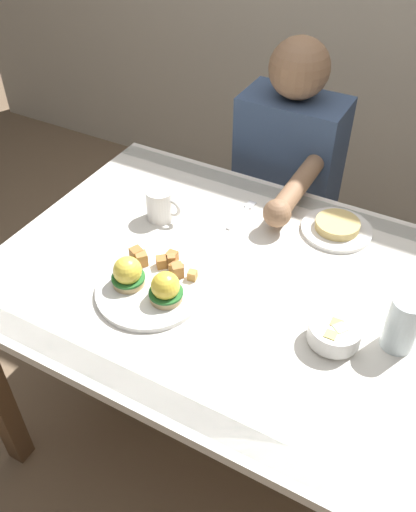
# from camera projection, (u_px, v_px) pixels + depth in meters

# --- Properties ---
(ground_plane) EXTENTS (6.00, 6.00, 0.00)m
(ground_plane) POSITION_uv_depth(u_px,v_px,m) (222.00, 429.00, 1.88)
(ground_plane) COLOR #7F664C
(dining_table) EXTENTS (1.20, 0.90, 0.74)m
(dining_table) POSITION_uv_depth(u_px,v_px,m) (226.00, 303.00, 1.47)
(dining_table) COLOR white
(dining_table) RESTS_ON ground_plane
(eggs_benedict_plate) EXTENTS (0.27, 0.27, 0.09)m
(eggs_benedict_plate) POSITION_uv_depth(u_px,v_px,m) (149.00, 284.00, 1.33)
(eggs_benedict_plate) COLOR white
(eggs_benedict_plate) RESTS_ON dining_table
(fruit_bowl) EXTENTS (0.12, 0.12, 0.06)m
(fruit_bowl) POSITION_uv_depth(u_px,v_px,m) (334.00, 333.00, 1.21)
(fruit_bowl) COLOR white
(fruit_bowl) RESTS_ON dining_table
(coffee_mug) EXTENTS (0.11, 0.08, 0.09)m
(coffee_mug) POSITION_uv_depth(u_px,v_px,m) (161.00, 204.00, 1.55)
(coffee_mug) COLOR white
(coffee_mug) RESTS_ON dining_table
(fork) EXTENTS (0.03, 0.16, 0.00)m
(fork) POSITION_uv_depth(u_px,v_px,m) (243.00, 213.00, 1.59)
(fork) COLOR silver
(fork) RESTS_ON dining_table
(water_glass_near) EXTENTS (0.07, 0.07, 0.14)m
(water_glass_near) POSITION_uv_depth(u_px,v_px,m) (402.00, 327.00, 1.18)
(water_glass_near) COLOR silver
(water_glass_near) RESTS_ON dining_table
(side_plate) EXTENTS (0.20, 0.20, 0.04)m
(side_plate) POSITION_uv_depth(u_px,v_px,m) (337.00, 228.00, 1.52)
(side_plate) COLOR white
(side_plate) RESTS_ON dining_table
(diner_person) EXTENTS (0.34, 0.54, 1.14)m
(diner_person) POSITION_uv_depth(u_px,v_px,m) (285.00, 182.00, 1.88)
(diner_person) COLOR #33333D
(diner_person) RESTS_ON ground_plane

